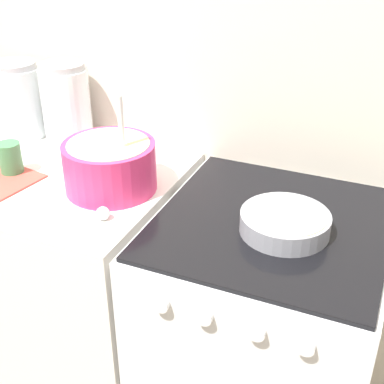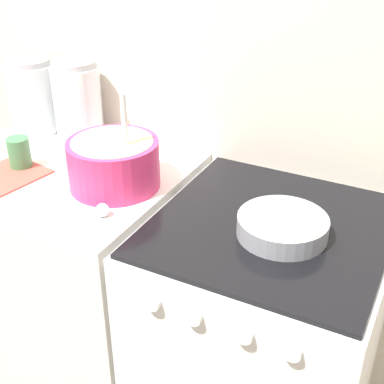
{
  "view_description": "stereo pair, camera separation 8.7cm",
  "coord_description": "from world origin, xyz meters",
  "px_view_note": "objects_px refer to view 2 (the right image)",
  "views": [
    {
      "loc": [
        0.58,
        -0.84,
        1.63
      ],
      "look_at": [
        0.1,
        0.29,
        0.94
      ],
      "focal_mm": 50.0,
      "sensor_mm": 36.0,
      "label": 1
    },
    {
      "loc": [
        0.66,
        -0.8,
        1.63
      ],
      "look_at": [
        0.1,
        0.29,
        0.94
      ],
      "focal_mm": 50.0,
      "sensor_mm": 36.0,
      "label": 2
    }
  ],
  "objects_px": {
    "mixing_bowl": "(114,161)",
    "storage_jar_left": "(33,101)",
    "baking_pan": "(282,226)",
    "stove": "(260,351)",
    "storage_jar_middle": "(78,108)",
    "tin_can": "(19,153)"
  },
  "relations": [
    {
      "from": "mixing_bowl",
      "to": "storage_jar_left",
      "type": "distance_m",
      "value": 0.53
    },
    {
      "from": "mixing_bowl",
      "to": "baking_pan",
      "type": "distance_m",
      "value": 0.51
    },
    {
      "from": "stove",
      "to": "storage_jar_middle",
      "type": "height_order",
      "value": "storage_jar_middle"
    },
    {
      "from": "mixing_bowl",
      "to": "storage_jar_left",
      "type": "height_order",
      "value": "mixing_bowl"
    },
    {
      "from": "stove",
      "to": "storage_jar_middle",
      "type": "bearing_deg",
      "value": 164.73
    },
    {
      "from": "mixing_bowl",
      "to": "storage_jar_left",
      "type": "xyz_separation_m",
      "value": [
        -0.48,
        0.22,
        0.03
      ]
    },
    {
      "from": "mixing_bowl",
      "to": "baking_pan",
      "type": "height_order",
      "value": "mixing_bowl"
    },
    {
      "from": "storage_jar_left",
      "to": "tin_can",
      "type": "height_order",
      "value": "storage_jar_left"
    },
    {
      "from": "tin_can",
      "to": "storage_jar_left",
      "type": "bearing_deg",
      "value": 122.49
    },
    {
      "from": "stove",
      "to": "mixing_bowl",
      "type": "relative_size",
      "value": 3.16
    },
    {
      "from": "storage_jar_middle",
      "to": "tin_can",
      "type": "relative_size",
      "value": 2.79
    },
    {
      "from": "baking_pan",
      "to": "storage_jar_middle",
      "type": "relative_size",
      "value": 0.82
    },
    {
      "from": "stove",
      "to": "baking_pan",
      "type": "height_order",
      "value": "baking_pan"
    },
    {
      "from": "mixing_bowl",
      "to": "storage_jar_middle",
      "type": "distance_m",
      "value": 0.36
    },
    {
      "from": "mixing_bowl",
      "to": "storage_jar_middle",
      "type": "relative_size",
      "value": 1.03
    },
    {
      "from": "baking_pan",
      "to": "storage_jar_left",
      "type": "distance_m",
      "value": 1.03
    },
    {
      "from": "storage_jar_middle",
      "to": "tin_can",
      "type": "distance_m",
      "value": 0.27
    },
    {
      "from": "storage_jar_left",
      "to": "tin_can",
      "type": "xyz_separation_m",
      "value": [
        0.16,
        -0.25,
        -0.06
      ]
    },
    {
      "from": "baking_pan",
      "to": "storage_jar_left",
      "type": "xyz_separation_m",
      "value": [
        -0.99,
        0.24,
        0.08
      ]
    },
    {
      "from": "tin_can",
      "to": "stove",
      "type": "bearing_deg",
      "value": 3.41
    },
    {
      "from": "storage_jar_middle",
      "to": "tin_can",
      "type": "bearing_deg",
      "value": -97.58
    },
    {
      "from": "storage_jar_middle",
      "to": "stove",
      "type": "bearing_deg",
      "value": -15.27
    }
  ]
}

